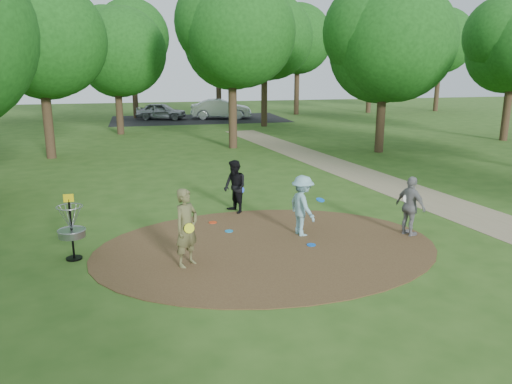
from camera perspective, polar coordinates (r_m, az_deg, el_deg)
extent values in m
plane|color=#2D5119|center=(12.23, 1.30, -6.36)|extent=(100.00, 100.00, 0.00)
cylinder|color=#47301C|center=(12.23, 1.30, -6.32)|extent=(8.40, 8.40, 0.02)
cube|color=#8C7A5B|center=(16.67, 21.63, -1.71)|extent=(7.55, 39.89, 0.01)
cube|color=black|center=(41.59, -6.54, 8.29)|extent=(14.00, 8.00, 0.01)
imported|color=brown|center=(10.98, -7.95, -4.08)|extent=(0.76, 0.74, 1.76)
cylinder|color=#E4F31B|center=(10.80, -7.64, -4.13)|extent=(0.22, 0.07, 0.22)
imported|color=#7DB0BA|center=(12.90, 5.33, -1.58)|extent=(0.78, 1.13, 1.59)
cylinder|color=blue|center=(13.01, 7.36, -0.90)|extent=(0.30, 0.30, 0.08)
imported|color=black|center=(14.85, -2.42, 0.59)|extent=(0.84, 0.94, 1.60)
cylinder|color=#0D37DF|center=(14.85, -1.77, 0.25)|extent=(0.22, 0.07, 0.22)
imported|color=gray|center=(13.43, 17.25, -1.59)|extent=(0.66, 1.00, 1.57)
cylinder|color=silver|center=(13.33, 16.89, -0.71)|extent=(0.23, 0.09, 0.22)
cylinder|color=#198BCB|center=(13.33, -3.11, -4.48)|extent=(0.22, 0.22, 0.02)
cylinder|color=blue|center=(12.39, 6.33, -6.02)|extent=(0.22, 0.22, 0.02)
cylinder|color=red|center=(14.08, -4.97, -3.48)|extent=(0.22, 0.22, 0.02)
imported|color=#929599|center=(41.53, -10.77, 9.06)|extent=(4.28, 2.75, 1.36)
imported|color=#B1B6B9|center=(41.47, -4.02, 9.44)|extent=(5.09, 2.42, 1.61)
cylinder|color=black|center=(12.05, -20.32, -4.22)|extent=(0.05, 0.05, 1.35)
cylinder|color=black|center=(12.26, -20.05, -7.12)|extent=(0.36, 0.36, 0.04)
cylinder|color=gray|center=(12.06, -20.30, -4.46)|extent=(0.60, 0.60, 0.16)
torus|color=gray|center=(12.04, -20.33, -4.10)|extent=(0.63, 0.63, 0.03)
torus|color=gray|center=(11.89, -20.56, -1.58)|extent=(0.58, 0.58, 0.02)
cube|color=yellow|center=(11.84, -20.64, -0.65)|extent=(0.22, 0.02, 0.18)
cylinder|color=#332316|center=(25.52, -22.71, 7.80)|extent=(0.44, 0.44, 3.80)
sphere|color=#154412|center=(25.42, -23.45, 15.23)|extent=(5.16, 5.16, 5.16)
cylinder|color=#332316|center=(26.62, -2.69, 9.52)|extent=(0.44, 0.44, 4.18)
sphere|color=#154412|center=(26.56, -2.78, 17.31)|extent=(5.55, 5.55, 5.55)
cylinder|color=#332316|center=(26.08, 14.07, 8.38)|extent=(0.44, 0.44, 3.61)
sphere|color=#154412|center=(25.97, 14.53, 15.81)|extent=(5.73, 5.73, 5.73)
cylinder|color=#332316|center=(33.19, -15.37, 9.33)|extent=(0.44, 0.44, 3.42)
sphere|color=#154412|center=(33.09, -15.75, 14.83)|extent=(5.39, 5.39, 5.39)
cylinder|color=#332316|center=(36.25, 0.95, 10.96)|extent=(0.44, 0.44, 4.37)
sphere|color=#154412|center=(36.22, 0.97, 16.93)|extent=(5.78, 5.78, 5.78)
cylinder|color=#332316|center=(32.73, 26.75, 8.59)|extent=(0.44, 0.44, 3.80)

